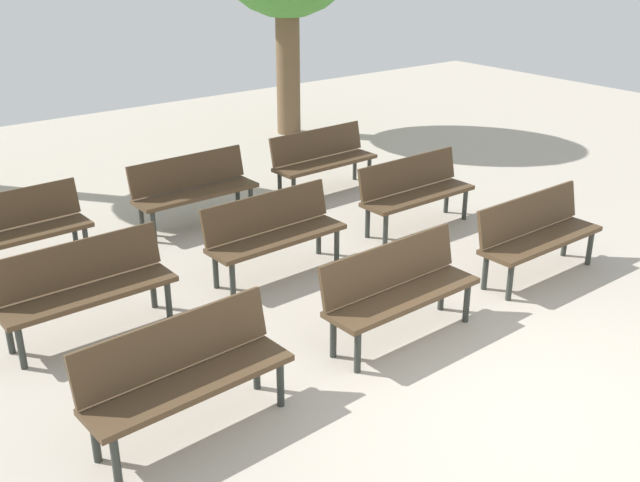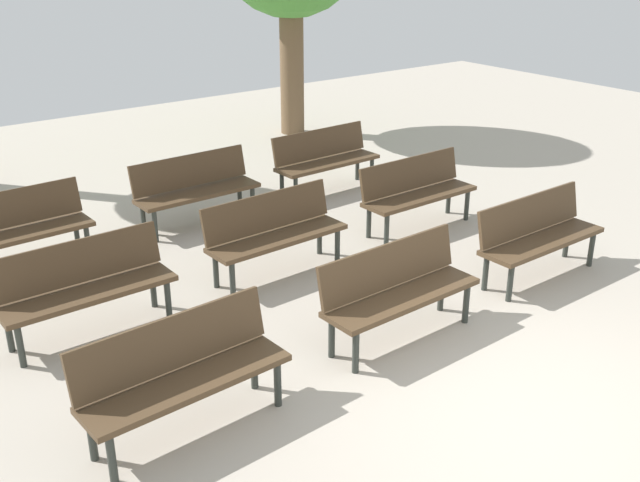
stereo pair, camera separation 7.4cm
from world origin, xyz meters
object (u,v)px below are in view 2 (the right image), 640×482
bench_r0_c1 (397,287)px  bench_r1_c1 (274,230)px  bench_r1_c2 (416,189)px  bench_r0_c0 (182,369)px  bench_r2_c1 (195,186)px  bench_r2_c2 (325,157)px  bench_r0_c2 (538,232)px  bench_r1_c0 (84,283)px  bench_r2_c0 (14,227)px

bench_r0_c1 → bench_r1_c1: size_ratio=1.00×
bench_r1_c1 → bench_r1_c2: size_ratio=1.01×
bench_r0_c0 → bench_r2_c1: 4.26m
bench_r2_c2 → bench_r0_c1: bearing=-120.1°
bench_r0_c0 → bench_r1_c1: 2.80m
bench_r0_c1 → bench_r1_c1: (-0.12, 1.83, 0.00)m
bench_r0_c1 → bench_r0_c2: (2.09, 0.07, 0.00)m
bench_r0_c1 → bench_r1_c0: bearing=139.7°
bench_r2_c1 → bench_r0_c0: bearing=-120.6°
bench_r0_c2 → bench_r1_c2: same height
bench_r1_c1 → bench_r1_c2: 2.17m
bench_r0_c0 → bench_r0_c1: 2.20m
bench_r0_c1 → bench_r1_c2: (2.04, 1.89, 0.00)m
bench_r0_c2 → bench_r2_c0: (-4.43, 3.53, 0.00)m
bench_r1_c1 → bench_r2_c2: 2.82m
bench_r1_c0 → bench_r1_c1: 2.11m
bench_r0_c0 → bench_r1_c2: size_ratio=1.01×
bench_r2_c0 → bench_r0_c0: bearing=-89.9°
bench_r1_c0 → bench_r2_c1: (2.14, 1.87, 0.00)m
bench_r1_c2 → bench_r1_c1: bearing=-179.1°
bench_r1_c2 → bench_r2_c1: (-2.15, 1.77, 0.00)m
bench_r2_c0 → bench_r2_c1: bearing=-0.9°
bench_r2_c1 → bench_r1_c1: bearing=-91.8°
bench_r2_c0 → bench_r2_c2: size_ratio=1.00×
bench_r0_c2 → bench_r2_c1: (-2.19, 3.59, 0.00)m
bench_r0_c1 → bench_r1_c1: 1.83m
bench_r0_c1 → bench_r2_c1: (-0.10, 3.66, 0.00)m
bench_r0_c0 → bench_r1_c1: (2.07, 1.89, 0.00)m
bench_r1_c2 → bench_r0_c0: bearing=-156.1°
bench_r0_c1 → bench_r2_c0: bearing=121.3°
bench_r0_c0 → bench_r1_c1: size_ratio=1.00×
bench_r0_c2 → bench_r2_c2: size_ratio=0.99×
bench_r0_c2 → bench_r1_c2: size_ratio=1.00×
bench_r2_c1 → bench_r2_c2: bearing=0.1°
bench_r1_c0 → bench_r2_c1: size_ratio=1.00×
bench_r0_c1 → bench_r1_c1: bearing=92.2°
bench_r1_c0 → bench_r1_c2: same height
bench_r1_c0 → bench_r2_c0: bearing=92.2°
bench_r0_c2 → bench_r1_c1: size_ratio=0.99×
bench_r2_c0 → bench_r1_c2: bearing=-23.5°
bench_r1_c1 → bench_r1_c2: same height
bench_r0_c1 → bench_r2_c2: (1.99, 3.70, 0.00)m
bench_r0_c0 → bench_r0_c1: size_ratio=1.01×
bench_r0_c0 → bench_r0_c2: (4.29, 0.13, 0.00)m
bench_r0_c1 → bench_r2_c1: 3.66m
bench_r0_c0 → bench_r1_c1: same height
bench_r0_c1 → bench_r1_c2: bearing=41.0°
bench_r1_c0 → bench_r1_c1: bearing=0.1°
bench_r1_c1 → bench_r2_c2: bearing=39.4°
bench_r1_c2 → bench_r2_c2: size_ratio=0.99×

